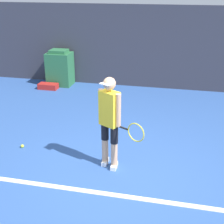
# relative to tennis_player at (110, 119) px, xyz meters

# --- Properties ---
(ground_plane) EXTENTS (24.00, 24.00, 0.00)m
(ground_plane) POSITION_rel_tennis_player_xyz_m (0.14, -0.28, -0.96)
(ground_plane) COLOR #2D5193
(back_wall) EXTENTS (24.00, 0.10, 2.55)m
(back_wall) POSITION_rel_tennis_player_xyz_m (0.14, 4.86, 0.32)
(back_wall) COLOR #383842
(back_wall) RESTS_ON ground_plane
(court_baseline) EXTENTS (21.60, 0.10, 0.01)m
(court_baseline) POSITION_rel_tennis_player_xyz_m (0.14, -0.83, -0.95)
(court_baseline) COLOR white
(court_baseline) RESTS_ON ground_plane
(tennis_player) EXTENTS (0.88, 0.52, 1.72)m
(tennis_player) POSITION_rel_tennis_player_xyz_m (0.00, 0.00, 0.00)
(tennis_player) COLOR tan
(tennis_player) RESTS_ON ground_plane
(tennis_ball) EXTENTS (0.07, 0.07, 0.07)m
(tennis_ball) POSITION_rel_tennis_player_xyz_m (-1.93, 0.28, -0.92)
(tennis_ball) COLOR #D1E533
(tennis_ball) RESTS_ON ground_plane
(covered_chair) EXTENTS (0.78, 0.63, 1.16)m
(covered_chair) POSITION_rel_tennis_player_xyz_m (-2.70, 4.45, -0.40)
(covered_chair) COLOR #28663D
(covered_chair) RESTS_ON ground_plane
(equipment_bag) EXTENTS (0.61, 0.31, 0.17)m
(equipment_bag) POSITION_rel_tennis_player_xyz_m (-2.94, 3.94, -0.87)
(equipment_bag) COLOR #B2231E
(equipment_bag) RESTS_ON ground_plane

